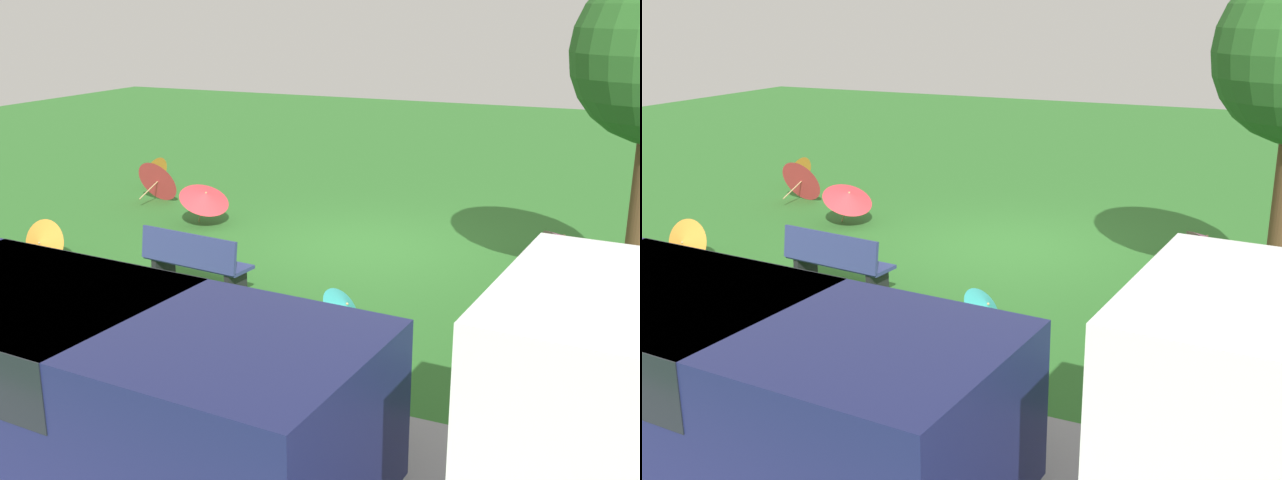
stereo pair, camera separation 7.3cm
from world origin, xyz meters
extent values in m
plane|color=#2D6B28|center=(0.00, 0.00, 0.00)|extent=(40.00, 40.00, 0.00)
cube|color=gray|center=(0.00, 7.16, 0.00)|extent=(40.00, 4.47, 0.01)
cube|color=#191E4C|center=(-0.38, 6.89, 0.85)|extent=(4.72, 2.21, 1.35)
cube|color=black|center=(0.54, 6.83, 1.25)|extent=(2.70, 2.09, 0.55)
cylinder|color=black|center=(1.16, 5.83, 0.38)|extent=(0.77, 0.27, 0.76)
cylinder|color=black|center=(-2.05, 6.05, 0.38)|extent=(0.77, 0.27, 0.76)
cube|color=navy|center=(1.37, 2.88, 0.45)|extent=(1.64, 0.63, 0.05)
cube|color=navy|center=(1.39, 3.07, 0.68)|extent=(1.60, 0.29, 0.45)
cube|color=black|center=(2.01, 2.80, 0.23)|extent=(0.12, 0.41, 0.45)
cube|color=black|center=(0.73, 2.95, 0.23)|extent=(0.12, 0.41, 0.45)
cylinder|color=tan|center=(-2.97, 3.30, 0.19)|extent=(0.29, 0.15, 0.21)
cone|color=purple|center=(-3.15, 3.38, 0.31)|extent=(0.69, 0.80, 0.63)
sphere|color=tan|center=(-3.20, 3.40, 0.34)|extent=(0.06, 0.05, 0.05)
cylinder|color=tan|center=(5.57, -2.15, 0.29)|extent=(0.36, 0.05, 0.12)
cone|color=orange|center=(5.81, -2.17, 0.36)|extent=(0.39, 0.74, 0.72)
sphere|color=tan|center=(5.88, -2.17, 0.38)|extent=(0.05, 0.04, 0.04)
cylinder|color=tan|center=(-0.75, 3.12, 0.12)|extent=(0.27, 0.06, 0.24)
cone|color=teal|center=(-0.93, 3.15, 0.27)|extent=(0.54, 0.63, 0.51)
sphere|color=tan|center=(-0.97, 3.15, 0.31)|extent=(0.06, 0.04, 0.05)
cylinder|color=tan|center=(3.29, -0.16, 0.23)|extent=(0.24, 0.15, 0.47)
cone|color=#D8383F|center=(3.15, -0.08, 0.54)|extent=(1.21, 1.21, 0.58)
sphere|color=tan|center=(3.11, -0.06, 0.62)|extent=(0.06, 0.05, 0.05)
cylinder|color=tan|center=(-2.90, -0.71, 0.14)|extent=(0.16, 0.19, 0.28)
cone|color=pink|center=(-2.99, -0.81, 0.32)|extent=(0.83, 0.82, 0.47)
sphere|color=tan|center=(-3.01, -0.84, 0.36)|extent=(0.06, 0.06, 0.05)
cylinder|color=tan|center=(5.01, -0.90, 0.30)|extent=(0.07, 0.56, 0.26)
cone|color=#D8383F|center=(4.98, -1.26, 0.46)|extent=(0.95, 0.61, 0.91)
sphere|color=tan|center=(4.97, -1.35, 0.50)|extent=(0.04, 0.05, 0.05)
cylinder|color=tan|center=(4.17, 2.67, 0.29)|extent=(0.03, 0.36, 0.13)
cone|color=orange|center=(4.17, 2.90, 0.37)|extent=(0.74, 0.35, 0.73)
sphere|color=tan|center=(4.17, 2.95, 0.38)|extent=(0.04, 0.05, 0.05)
camera|label=1|loc=(-4.37, 11.39, 3.83)|focal=43.56mm
camera|label=2|loc=(-4.44, 11.36, 3.83)|focal=43.56mm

